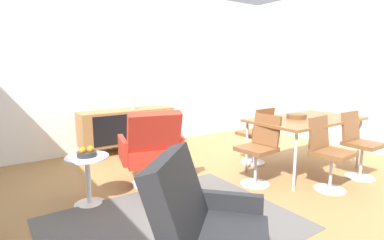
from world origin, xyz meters
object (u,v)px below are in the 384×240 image
side_table_round (88,175)px  armchair_black_shell (207,237)px  dining_chair_front_left (327,150)px  vase_cobalt (133,102)px  dining_chair_near_window (260,147)px  dining_chair_front_right (358,142)px  wooden_bowl_on_table (296,116)px  dining_chair_back_left (257,133)px  fruit_bowl (87,153)px  lounge_chair_red (152,148)px  dining_table (305,121)px  sideboard (128,126)px

side_table_round → armchair_black_shell: bearing=-84.3°
dining_chair_front_left → vase_cobalt: bearing=112.4°
dining_chair_near_window → dining_chair_front_right: bearing=-24.5°
wooden_bowl_on_table → dining_chair_front_right: size_ratio=0.30×
dining_chair_back_left → fruit_bowl: 2.44m
dining_chair_front_left → dining_chair_near_window: bearing=133.5°
dining_chair_front_left → lounge_chair_red: size_ratio=0.90×
wooden_bowl_on_table → side_table_round: bearing=168.0°
vase_cobalt → lounge_chair_red: bearing=-106.3°
dining_chair_back_left → lounge_chair_red: bearing=175.4°
dining_table → lounge_chair_red: bearing=161.0°
sideboard → side_table_round: bearing=-123.9°
sideboard → lounge_chair_red: 1.66m
side_table_round → fruit_bowl: bearing=-91.0°
vase_cobalt → dining_table: bearing=-56.4°
armchair_black_shell → wooden_bowl_on_table: bearing=26.7°
sideboard → dining_table: size_ratio=1.00×
dining_chair_front_right → lounge_chair_red: size_ratio=0.90×
armchair_black_shell → side_table_round: (-0.18, 1.81, -0.15)m
vase_cobalt → fruit_bowl: (-1.25, -1.69, -0.29)m
wooden_bowl_on_table → dining_chair_front_right: dining_chair_front_right is taller
lounge_chair_red → vase_cobalt: bearing=73.7°
wooden_bowl_on_table → dining_chair_front_right: bearing=-51.9°
sideboard → side_table_round: size_ratio=3.08×
sideboard → armchair_black_shell: 3.63m
sideboard → vase_cobalt: size_ratio=6.53×
vase_cobalt → dining_chair_back_left: size_ratio=0.29×
fruit_bowl → vase_cobalt: bearing=53.5°
wooden_bowl_on_table → side_table_round: 2.75m
fruit_bowl → wooden_bowl_on_table: bearing=-12.0°
vase_cobalt → dining_chair_front_right: 3.45m
dining_chair_front_left → lounge_chair_red: lounge_chair_red is taller
armchair_black_shell → sideboard: bearing=74.7°
wooden_bowl_on_table → dining_chair_near_window: size_ratio=0.30×
lounge_chair_red → wooden_bowl_on_table: bearing=-18.8°
dining_chair_back_left → side_table_round: (-2.44, 0.06, -0.15)m
vase_cobalt → dining_chair_back_left: (1.19, -1.75, -0.37)m
sideboard → wooden_bowl_on_table: wooden_bowl_on_table is taller
dining_chair_front_left → dining_chair_front_right: same height
vase_cobalt → dining_chair_front_right: bearing=-56.7°
dining_chair_front_left → fruit_bowl: dining_chair_front_left is taller
dining_chair_near_window → lounge_chair_red: bearing=148.5°
dining_table → dining_chair_front_right: size_ratio=1.87×
vase_cobalt → lounge_chair_red: vase_cobalt is taller
lounge_chair_red → fruit_bowl: (-0.78, -0.07, 0.09)m
vase_cobalt → dining_chair_near_window: size_ratio=0.29×
vase_cobalt → wooden_bowl_on_table: (1.40, -2.26, -0.07)m
vase_cobalt → dining_chair_front_left: (1.18, -2.87, -0.37)m
sideboard → dining_chair_front_left: dining_chair_front_left is taller
dining_chair_front_left → armchair_black_shell: (-2.25, -0.63, -0.00)m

